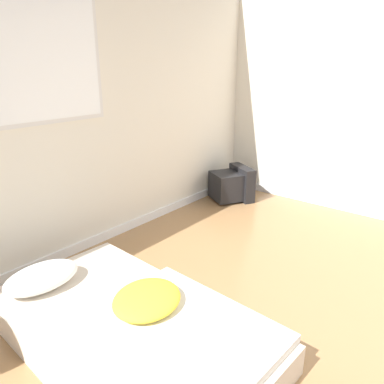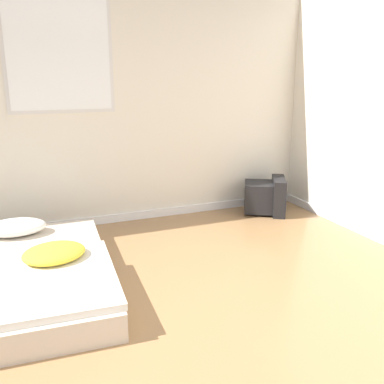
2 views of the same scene
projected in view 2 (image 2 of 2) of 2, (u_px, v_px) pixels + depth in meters
The scene contains 3 objects.
wall_back at pixel (62, 103), 4.23m from camera, with size 7.83×0.08×2.60m.
mattress_bed at pixel (37, 272), 3.23m from camera, with size 1.14×1.90×0.34m.
crt_tv at pixel (266, 196), 4.98m from camera, with size 0.60×0.58×0.42m.
Camera 2 is at (-0.43, -1.50, 1.56)m, focal length 40.00 mm.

